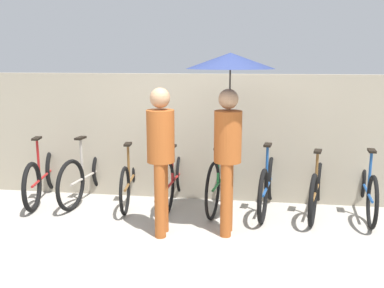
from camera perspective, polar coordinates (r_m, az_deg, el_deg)
name	(u,v)px	position (r m, az deg, el deg)	size (l,w,h in m)	color
ground_plane	(176,261)	(4.60, -2.20, -15.31)	(30.00, 30.00, 0.00)	#9E998E
back_wall	(200,137)	(6.26, 1.14, 0.88)	(12.58, 0.12, 1.85)	gray
parked_bicycle_0	(44,176)	(6.71, -19.17, -3.99)	(0.49, 1.69, 1.03)	black
parked_bicycle_1	(89,174)	(6.52, -13.63, -3.97)	(0.44, 1.71, 1.01)	black
parked_bicycle_2	(131,178)	(6.32, -8.11, -4.47)	(0.44, 1.73, 1.00)	black
parked_bicycle_3	(175,177)	(6.16, -2.24, -4.45)	(0.44, 1.70, 1.01)	black
parked_bicycle_4	(221,179)	(6.03, 3.82, -4.73)	(0.44, 1.71, 0.98)	black
parked_bicycle_5	(268,184)	(5.97, 10.07, -5.28)	(0.45, 1.65, 1.05)	black
parked_bicycle_6	(317,187)	(6.05, 16.30, -5.52)	(0.55, 1.66, 1.08)	black
parked_bicycle_7	(366,188)	(6.23, 22.20, -5.41)	(0.44, 1.74, 1.01)	black
pedestrian_leading	(161,150)	(4.93, -4.19, -0.82)	(0.32, 0.32, 1.74)	#9E4C1E
pedestrian_center	(229,93)	(4.95, 5.01, 6.82)	(1.02, 1.02, 2.13)	#9E4C1E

